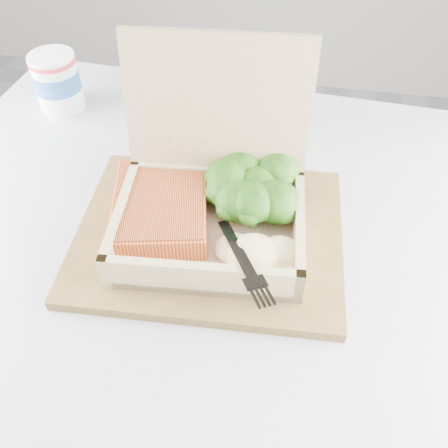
% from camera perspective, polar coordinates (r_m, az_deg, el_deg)
% --- Properties ---
extents(cafe_table, '(0.82, 0.82, 0.72)m').
position_cam_1_polar(cafe_table, '(0.73, -4.03, -12.90)').
color(cafe_table, black).
rests_on(cafe_table, floor).
extents(serving_tray, '(0.32, 0.26, 0.01)m').
position_cam_1_polar(serving_tray, '(0.59, -1.66, -1.15)').
color(serving_tray, brown).
rests_on(serving_tray, cafe_table).
extents(takeout_container, '(0.22, 0.21, 0.20)m').
position_cam_1_polar(takeout_container, '(0.56, -1.35, 4.00)').
color(takeout_container, tan).
rests_on(takeout_container, serving_tray).
extents(salmon_fillet, '(0.13, 0.16, 0.03)m').
position_cam_1_polar(salmon_fillet, '(0.58, -7.30, 1.91)').
color(salmon_fillet, orange).
rests_on(salmon_fillet, takeout_container).
extents(broccoli_pile, '(0.12, 0.12, 0.04)m').
position_cam_1_polar(broccoli_pile, '(0.59, 3.72, 3.96)').
color(broccoli_pile, '#3B761A').
rests_on(broccoli_pile, takeout_container).
extents(mashed_potatoes, '(0.09, 0.08, 0.03)m').
position_cam_1_polar(mashed_potatoes, '(0.53, 3.43, -3.54)').
color(mashed_potatoes, beige).
rests_on(mashed_potatoes, takeout_container).
extents(plastic_fork, '(0.08, 0.14, 0.03)m').
position_cam_1_polar(plastic_fork, '(0.53, 0.81, -1.20)').
color(plastic_fork, black).
rests_on(plastic_fork, mashed_potatoes).
extents(paper_cup, '(0.07, 0.07, 0.09)m').
position_cam_1_polar(paper_cup, '(0.82, -18.55, 15.28)').
color(paper_cup, white).
rests_on(paper_cup, cafe_table).
extents(receipt, '(0.08, 0.13, 0.00)m').
position_cam_1_polar(receipt, '(0.73, 0.75, 9.21)').
color(receipt, white).
rests_on(receipt, cafe_table).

